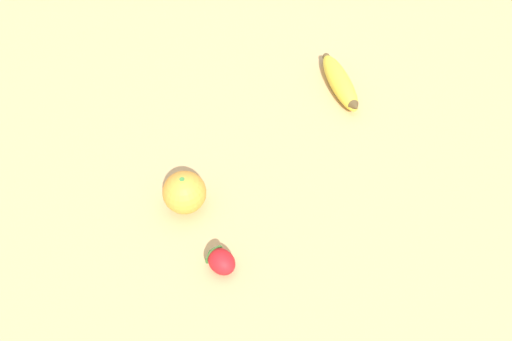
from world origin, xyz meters
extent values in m
plane|color=tan|center=(0.00, 0.00, 0.00)|extent=(3.00, 3.00, 0.00)
ellipsoid|color=yellow|center=(-0.16, 0.14, 0.02)|extent=(0.19, 0.06, 0.04)
cone|color=brown|center=(-0.07, 0.15, 0.03)|extent=(0.03, 0.03, 0.03)
sphere|color=brown|center=(-0.25, 0.13, 0.02)|extent=(0.02, 0.02, 0.02)
sphere|color=orange|center=(0.10, -0.22, 0.04)|extent=(0.08, 0.08, 0.08)
cylinder|color=#3D8438|center=(0.10, -0.22, 0.08)|extent=(0.01, 0.01, 0.00)
ellipsoid|color=red|center=(0.24, -0.17, 0.02)|extent=(0.07, 0.06, 0.04)
cone|color=#3D8438|center=(0.22, -0.19, 0.02)|extent=(0.03, 0.04, 0.04)
camera|label=1|loc=(0.64, -0.18, 0.77)|focal=35.00mm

